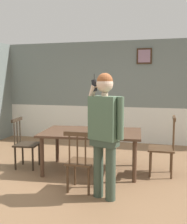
# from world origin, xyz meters

# --- Properties ---
(ground_plane) EXTENTS (7.26, 7.26, 0.00)m
(ground_plane) POSITION_xyz_m (0.00, 0.00, 0.00)
(ground_plane) COLOR #846042
(room_back_partition) EXTENTS (6.60, 0.17, 2.66)m
(room_back_partition) POSITION_xyz_m (0.00, 3.04, 1.28)
(room_back_partition) COLOR slate
(room_back_partition) RESTS_ON ground_plane
(dining_table) EXTENTS (1.86, 1.27, 0.73)m
(dining_table) POSITION_xyz_m (-0.09, 0.48, 0.66)
(dining_table) COLOR #4C3323
(dining_table) RESTS_ON ground_plane
(chair_near_window) EXTENTS (0.45, 0.45, 1.03)m
(chair_near_window) POSITION_xyz_m (1.17, 0.62, 0.49)
(chair_near_window) COLOR #513823
(chair_near_window) RESTS_ON ground_plane
(chair_by_doorway) EXTENTS (0.47, 0.47, 0.94)m
(chair_by_doorway) POSITION_xyz_m (-1.35, 0.35, 0.46)
(chair_by_doorway) COLOR #2D2319
(chair_by_doorway) RESTS_ON ground_plane
(chair_at_table_head) EXTENTS (0.40, 0.40, 0.92)m
(chair_at_table_head) POSITION_xyz_m (0.01, -0.45, 0.45)
(chair_at_table_head) COLOR #513823
(chair_at_table_head) RESTS_ON ground_plane
(person_figure) EXTENTS (0.54, 0.36, 1.74)m
(person_figure) POSITION_xyz_m (0.41, -0.61, 1.01)
(person_figure) COLOR #3A493A
(person_figure) RESTS_ON ground_plane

